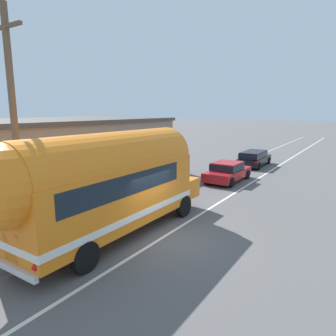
{
  "coord_description": "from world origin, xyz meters",
  "views": [
    {
      "loc": [
        6.28,
        -9.24,
        4.92
      ],
      "look_at": [
        -1.68,
        3.02,
        2.14
      ],
      "focal_mm": 32.51,
      "sensor_mm": 36.0,
      "label": 1
    }
  ],
  "objects_px": {
    "utility_pole": "(14,124)",
    "car_second": "(254,157)",
    "car_lead": "(227,171)",
    "painted_bus": "(104,182)"
  },
  "relations": [
    {
      "from": "car_second",
      "to": "car_lead",
      "type": "bearing_deg",
      "value": -87.81
    },
    {
      "from": "painted_bus",
      "to": "car_second",
      "type": "bearing_deg",
      "value": 90.43
    },
    {
      "from": "utility_pole",
      "to": "car_lead",
      "type": "distance_m",
      "value": 14.34
    },
    {
      "from": "utility_pole",
      "to": "car_lead",
      "type": "height_order",
      "value": "utility_pole"
    },
    {
      "from": "painted_bus",
      "to": "car_lead",
      "type": "height_order",
      "value": "painted_bus"
    },
    {
      "from": "utility_pole",
      "to": "car_lead",
      "type": "bearing_deg",
      "value": 78.76
    },
    {
      "from": "utility_pole",
      "to": "car_lead",
      "type": "relative_size",
      "value": 1.89
    },
    {
      "from": "car_second",
      "to": "utility_pole",
      "type": "bearing_deg",
      "value": -96.82
    },
    {
      "from": "utility_pole",
      "to": "car_lead",
      "type": "xyz_separation_m",
      "value": [
        2.7,
        13.59,
        -3.69
      ]
    },
    {
      "from": "utility_pole",
      "to": "car_second",
      "type": "xyz_separation_m",
      "value": [
        2.44,
        20.41,
        -3.63
      ]
    }
  ]
}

